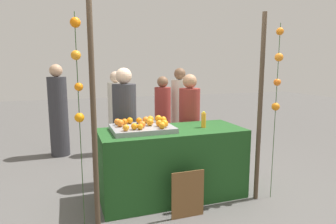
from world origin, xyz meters
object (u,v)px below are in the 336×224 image
at_px(juice_bottle, 204,120).
at_px(vendor_right, 189,129).
at_px(vendor_left, 125,131).
at_px(stall_counter, 172,163).
at_px(orange_1, 126,128).
at_px(chalkboard_sign, 188,195).
at_px(orange_0, 162,125).

bearing_deg(juice_bottle, vendor_right, 83.90).
xyz_separation_m(juice_bottle, vendor_left, (-0.91, 0.66, -0.22)).
bearing_deg(stall_counter, juice_bottle, -3.98).
xyz_separation_m(orange_1, chalkboard_sign, (0.60, -0.41, -0.73)).
distance_m(chalkboard_sign, vendor_left, 1.39).
distance_m(orange_0, vendor_left, 0.90).
bearing_deg(stall_counter, vendor_left, 127.48).
bearing_deg(vendor_right, orange_1, -145.92).
bearing_deg(orange_1, juice_bottle, 7.31).
xyz_separation_m(orange_0, orange_1, (-0.43, 0.03, -0.00)).
relative_size(chalkboard_sign, vendor_right, 0.35).
distance_m(orange_0, chalkboard_sign, 0.84).
bearing_deg(vendor_left, stall_counter, -52.52).
bearing_deg(chalkboard_sign, vendor_right, 66.13).
distance_m(stall_counter, orange_1, 0.84).
relative_size(stall_counter, orange_0, 22.70).
relative_size(orange_0, vendor_left, 0.05).
distance_m(orange_1, chalkboard_sign, 1.03).
xyz_separation_m(stall_counter, orange_0, (-0.19, -0.19, 0.55)).
relative_size(stall_counter, orange_1, 23.79).
xyz_separation_m(stall_counter, juice_bottle, (0.43, -0.03, 0.55)).
xyz_separation_m(orange_0, vendor_right, (0.69, 0.78, -0.26)).
xyz_separation_m(juice_bottle, vendor_right, (0.07, 0.62, -0.26)).
distance_m(juice_bottle, vendor_right, 0.68).
bearing_deg(chalkboard_sign, vendor_left, 111.06).
bearing_deg(vendor_left, vendor_right, -2.32).
relative_size(stall_counter, juice_bottle, 8.76).
relative_size(juice_bottle, vendor_left, 0.13).
distance_m(orange_1, juice_bottle, 1.06).
bearing_deg(vendor_right, chalkboard_sign, -113.87).
bearing_deg(chalkboard_sign, orange_1, 145.73).
distance_m(orange_0, juice_bottle, 0.64).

